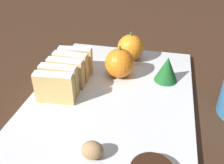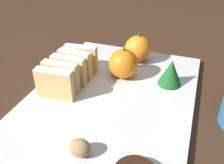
% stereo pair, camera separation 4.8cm
% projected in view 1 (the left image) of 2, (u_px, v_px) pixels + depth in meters
% --- Properties ---
extents(ground_plane, '(6.00, 6.00, 0.00)m').
position_uv_depth(ground_plane, '(112.00, 99.00, 0.51)').
color(ground_plane, '#382316').
extents(serving_platter, '(0.32, 0.43, 0.01)m').
position_uv_depth(serving_platter, '(112.00, 97.00, 0.50)').
color(serving_platter, silver).
rests_on(serving_platter, ground_plane).
extents(stollen_slice_front, '(0.08, 0.03, 0.06)m').
position_uv_depth(stollen_slice_front, '(55.00, 88.00, 0.46)').
color(stollen_slice_front, tan).
rests_on(stollen_slice_front, serving_platter).
extents(stollen_slice_second, '(0.07, 0.02, 0.06)m').
position_uv_depth(stollen_slice_second, '(59.00, 80.00, 0.49)').
color(stollen_slice_second, tan).
rests_on(stollen_slice_second, serving_platter).
extents(stollen_slice_third, '(0.07, 0.02, 0.06)m').
position_uv_depth(stollen_slice_third, '(66.00, 73.00, 0.51)').
color(stollen_slice_third, tan).
rests_on(stollen_slice_third, serving_platter).
extents(stollen_slice_fourth, '(0.07, 0.02, 0.06)m').
position_uv_depth(stollen_slice_fourth, '(71.00, 67.00, 0.53)').
color(stollen_slice_fourth, tan).
rests_on(stollen_slice_fourth, serving_platter).
extents(stollen_slice_fifth, '(0.08, 0.03, 0.06)m').
position_uv_depth(stollen_slice_fifth, '(76.00, 61.00, 0.55)').
color(stollen_slice_fifth, tan).
rests_on(stollen_slice_fifth, serving_platter).
extents(orange_near, '(0.06, 0.06, 0.07)m').
position_uv_depth(orange_near, '(131.00, 48.00, 0.61)').
color(orange_near, orange).
rests_on(orange_near, serving_platter).
extents(orange_far, '(0.06, 0.06, 0.07)m').
position_uv_depth(orange_far, '(121.00, 63.00, 0.54)').
color(orange_far, orange).
rests_on(orange_far, serving_platter).
extents(walnut, '(0.03, 0.03, 0.03)m').
position_uv_depth(walnut, '(92.00, 150.00, 0.36)').
color(walnut, '#9E7A51').
rests_on(walnut, serving_platter).
extents(evergreen_sprig, '(0.05, 0.05, 0.06)m').
position_uv_depth(evergreen_sprig, '(167.00, 69.00, 0.53)').
color(evergreen_sprig, '#195623').
rests_on(evergreen_sprig, serving_platter).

